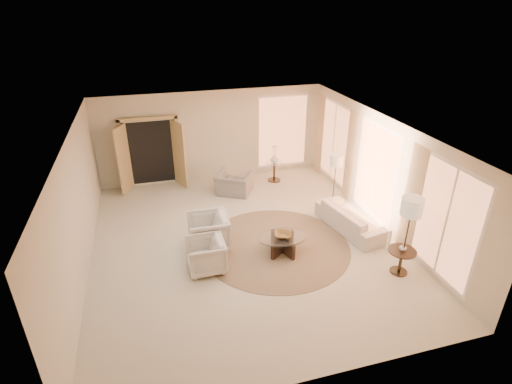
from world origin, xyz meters
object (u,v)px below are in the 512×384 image
object	(u,v)px
end_table	(401,257)
end_vase	(403,247)
floor_lamp_near	(336,162)
accent_chair	(234,180)
armchair_right	(206,254)
side_table	(274,170)
bowl	(283,235)
sofa	(351,219)
armchair_left	(208,230)
coffee_table	(283,242)
side_vase	(274,159)
floor_lamp_far	(411,210)

from	to	relation	value
end_table	end_vase	size ratio (longest dim) A/B	3.75
floor_lamp_near	end_table	bearing A→B (deg)	-90.00
end_table	accent_chair	bearing A→B (deg)	118.81
armchair_right	floor_lamp_near	xyz separation A→B (m)	(3.95, 2.04, 0.86)
end_table	side_table	bearing A→B (deg)	102.08
bowl	sofa	bearing A→B (deg)	13.81
sofa	side_table	world-z (taller)	side_table
armchair_left	coffee_table	world-z (taller)	armchair_left
armchair_right	coffee_table	xyz separation A→B (m)	(1.79, 0.17, -0.14)
bowl	side_vase	xyz separation A→B (m)	(1.04, 3.83, 0.28)
side_table	side_vase	bearing A→B (deg)	0.00
side_table	end_vase	xyz separation A→B (m)	(1.12, -5.21, 0.26)
accent_chair	side_table	bearing A→B (deg)	-128.84
end_table	side_table	xyz separation A→B (m)	(-1.12, 5.21, -0.01)
end_table	armchair_right	bearing A→B (deg)	162.89
armchair_right	floor_lamp_far	xyz separation A→B (m)	(3.95, -1.25, 1.13)
floor_lamp_near	floor_lamp_far	bearing A→B (deg)	-90.00
sofa	armchair_left	distance (m)	3.58
armchair_left	end_table	size ratio (longest dim) A/B	1.56
accent_chair	end_vase	distance (m)	5.30
accent_chair	end_table	world-z (taller)	accent_chair
floor_lamp_near	bowl	bearing A→B (deg)	-138.99
end_vase	sofa	bearing A→B (deg)	95.32
armchair_left	side_vase	distance (m)	4.13
armchair_right	coffee_table	bearing A→B (deg)	95.51
sofa	armchair_right	size ratio (longest dim) A/B	2.55
accent_chair	side_table	size ratio (longest dim) A/B	1.61
floor_lamp_far	side_vase	distance (m)	5.42
sofa	floor_lamp_far	size ratio (longest dim) A/B	1.13
bowl	end_vase	world-z (taller)	end_vase
armchair_left	floor_lamp_far	world-z (taller)	floor_lamp_far
end_table	bowl	world-z (taller)	end_table
end_vase	floor_lamp_far	bearing A→B (deg)	-90.00
armchair_left	side_table	bearing A→B (deg)	142.02
sofa	armchair_right	bearing A→B (deg)	88.41
armchair_left	bowl	bearing A→B (deg)	69.37
coffee_table	end_table	distance (m)	2.56
armchair_left	side_table	size ratio (longest dim) A/B	1.49
armchair_left	end_vase	bearing A→B (deg)	63.16
end_vase	armchair_right	bearing A→B (deg)	162.89
floor_lamp_near	end_vase	distance (m)	3.32
sofa	floor_lamp_near	bearing A→B (deg)	-18.64
end_table	floor_lamp_near	distance (m)	3.38
end_table	side_table	size ratio (longest dim) A/B	0.95
sofa	armchair_left	xyz separation A→B (m)	(-3.57, 0.17, 0.16)
coffee_table	end_table	world-z (taller)	end_table
sofa	floor_lamp_far	distance (m)	2.28
sofa	bowl	xyz separation A→B (m)	(-1.98, -0.49, 0.16)
end_vase	side_table	bearing A→B (deg)	102.08
armchair_right	bowl	bearing A→B (deg)	95.51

